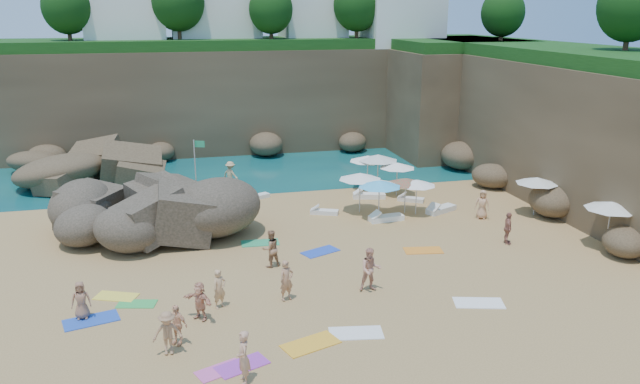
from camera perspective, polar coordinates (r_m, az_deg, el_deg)
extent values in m
plane|color=tan|center=(29.45, -2.39, -5.60)|extent=(120.00, 120.00, 0.00)
plane|color=#0C4751|center=(58.10, -8.37, 5.24)|extent=(120.00, 120.00, 0.00)
cube|color=brown|center=(52.78, -5.80, 8.62)|extent=(44.00, 8.00, 8.00)
cube|color=brown|center=(43.05, 20.94, 5.90)|extent=(8.00, 30.00, 8.00)
cube|color=brown|center=(52.33, 11.68, 8.31)|extent=(10.00, 12.00, 8.00)
cube|color=white|center=(52.86, -17.38, 15.35)|extent=(6.00, 5.00, 5.50)
cube|color=white|center=(53.98, -9.64, 16.37)|extent=(7.00, 6.00, 6.50)
cube|color=white|center=(54.23, -0.73, 15.79)|extent=(5.00, 5.00, 5.00)
cube|color=white|center=(54.36, 7.28, 16.20)|extent=(6.00, 6.00, 6.00)
sphere|color=#11380F|center=(51.23, -22.16, 15.40)|extent=(3.60, 3.60, 3.60)
sphere|color=#11380F|center=(50.82, -12.89, 16.61)|extent=(4.05, 4.05, 4.05)
sphere|color=#11380F|center=(50.50, -4.53, 16.32)|extent=(3.42, 3.42, 3.42)
sphere|color=#11380F|center=(52.12, 3.41, 16.69)|extent=(3.78, 3.78, 3.78)
sphere|color=#11380F|center=(49.25, 16.38, 15.46)|extent=(3.15, 3.15, 3.15)
sphere|color=#11380F|center=(39.90, 26.56, 14.98)|extent=(3.60, 3.60, 3.60)
cylinder|color=white|center=(58.73, -26.36, 6.81)|extent=(0.10, 0.10, 6.00)
cylinder|color=white|center=(58.43, -24.92, 6.95)|extent=(0.10, 0.10, 6.00)
cylinder|color=white|center=(58.16, -23.46, 7.08)|extent=(0.10, 0.10, 6.00)
cylinder|color=silver|center=(38.69, -11.34, 2.18)|extent=(0.07, 0.07, 3.49)
cube|color=#24925D|center=(38.38, -10.95, 4.33)|extent=(0.59, 0.24, 0.39)
cylinder|color=silver|center=(39.51, 4.36, 1.69)|extent=(0.06, 0.06, 2.09)
cone|color=white|center=(39.27, 4.39, 3.09)|extent=(2.34, 2.34, 0.36)
cylinder|color=silver|center=(34.55, 5.40, -0.60)|extent=(0.06, 0.06, 1.94)
cone|color=white|center=(34.30, 5.44, 0.87)|extent=(2.18, 2.18, 0.33)
cylinder|color=silver|center=(39.23, 5.29, 1.66)|extent=(0.06, 0.06, 2.22)
cone|color=silver|center=(38.98, 5.33, 3.17)|extent=(2.49, 2.49, 0.38)
cylinder|color=silver|center=(38.45, 7.03, 1.10)|extent=(0.06, 0.06, 1.95)
cone|color=white|center=(38.22, 7.08, 2.44)|extent=(2.19, 2.19, 0.33)
cylinder|color=silver|center=(35.04, 8.79, -0.54)|extent=(0.05, 0.05, 1.88)
cone|color=white|center=(34.79, 8.85, 0.86)|extent=(2.11, 2.11, 0.32)
cylinder|color=silver|center=(35.18, 7.79, -0.41)|extent=(0.06, 0.06, 1.90)
cone|color=red|center=(34.93, 7.84, 1.01)|extent=(2.13, 2.13, 0.32)
cylinder|color=silver|center=(35.00, 3.66, -0.17)|extent=(0.06, 0.06, 2.15)
cone|color=white|center=(34.72, 3.69, 1.45)|extent=(2.41, 2.41, 0.37)
cylinder|color=silver|center=(36.46, 19.08, -0.46)|extent=(0.06, 0.06, 2.04)
cone|color=silver|center=(36.21, 19.22, 1.01)|extent=(2.29, 2.29, 0.35)
cylinder|color=silver|center=(33.84, 5.42, -0.84)|extent=(0.06, 0.06, 2.09)
cone|color=#46B8EE|center=(33.56, 5.46, 0.78)|extent=(2.34, 2.34, 0.36)
cylinder|color=silver|center=(32.74, 24.87, -2.85)|extent=(0.06, 0.06, 2.18)
cone|color=silver|center=(32.44, 25.09, -1.12)|extent=(2.44, 2.44, 0.37)
cube|color=white|center=(37.89, -5.78, -0.43)|extent=(1.64, 1.08, 0.24)
cube|color=white|center=(37.93, 4.51, -0.34)|extent=(2.03, 1.07, 0.30)
cube|color=white|center=(33.95, 6.07, -2.39)|extent=(1.95, 0.81, 0.30)
cube|color=white|center=(34.87, 0.41, -1.84)|extent=(1.63, 1.08, 0.24)
cube|color=silver|center=(37.57, 8.30, -0.67)|extent=(1.58, 1.27, 0.24)
cube|color=silver|center=(35.87, 11.01, -1.58)|extent=(2.02, 1.41, 0.30)
cube|color=blue|center=(24.85, -20.19, -10.95)|extent=(2.12, 1.42, 0.03)
cube|color=#DB55A5|center=(20.76, -9.13, -15.80)|extent=(1.67, 1.25, 0.03)
cube|color=#F6A926|center=(21.90, -0.87, -13.73)|extent=(2.16, 1.55, 0.03)
cube|color=green|center=(25.59, -16.41, -9.78)|extent=(1.62, 1.08, 0.03)
cube|color=yellow|center=(26.44, -18.14, -9.06)|extent=(1.84, 1.41, 0.03)
cube|color=white|center=(22.59, 3.31, -12.75)|extent=(2.02, 1.25, 0.03)
cube|color=purple|center=(20.91, -7.14, -15.45)|extent=(1.87, 1.41, 0.03)
cube|color=blue|center=(29.55, 0.02, -5.47)|extent=(1.97, 1.50, 0.03)
cube|color=orange|center=(30.10, 9.42, -5.29)|extent=(1.92, 1.19, 0.03)
cube|color=#2D9F66|center=(30.76, -5.50, -4.65)|extent=(1.89, 1.04, 0.03)
cube|color=white|center=(25.40, 14.31, -9.80)|extent=(2.09, 1.43, 0.03)
imported|color=tan|center=(24.32, -9.18, -8.73)|extent=(0.67, 0.62, 1.54)
imported|color=#A27251|center=(27.72, -4.54, -5.17)|extent=(0.98, 0.87, 1.71)
imported|color=tan|center=(40.36, -8.18, 1.60)|extent=(1.10, 1.09, 1.70)
imported|color=#A76653|center=(31.64, 16.80, -3.18)|extent=(0.67, 1.01, 1.60)
imported|color=tan|center=(35.06, 14.63, -1.10)|extent=(0.89, 0.82, 1.62)
imported|color=tan|center=(34.43, -20.85, -2.06)|extent=(1.43, 0.44, 1.53)
imported|color=tan|center=(19.68, -7.02, -14.77)|extent=(0.42, 0.63, 1.71)
imported|color=#A47752|center=(21.83, -13.66, -13.77)|extent=(1.04, 1.55, 0.40)
imported|color=#F9BA8D|center=(22.39, -12.90, -13.00)|extent=(1.52, 1.64, 0.35)
imported|color=#96664B|center=(25.01, -20.88, -10.39)|extent=(0.72, 1.45, 0.38)
imported|color=tan|center=(23.80, -10.88, -10.96)|extent=(1.96, 1.96, 0.38)
imported|color=#AA7755|center=(24.85, -3.06, -9.43)|extent=(1.12, 1.73, 0.39)
imported|color=tan|center=(25.60, 4.61, -8.30)|extent=(1.06, 1.88, 0.68)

